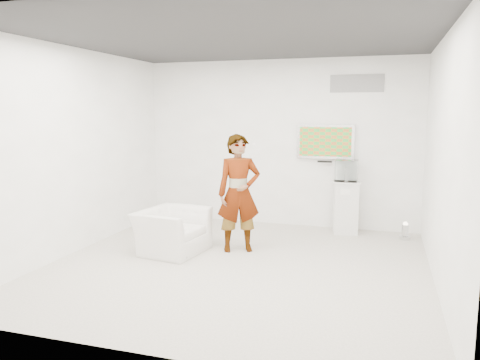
{
  "coord_description": "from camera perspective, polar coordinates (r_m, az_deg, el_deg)",
  "views": [
    {
      "loc": [
        1.84,
        -5.86,
        2.08
      ],
      "look_at": [
        -0.15,
        0.6,
        1.08
      ],
      "focal_mm": 35.0,
      "sensor_mm": 36.0,
      "label": 1
    }
  ],
  "objects": [
    {
      "name": "room",
      "position": [
        6.17,
        -0.29,
        2.99
      ],
      "size": [
        5.01,
        5.01,
        3.0
      ],
      "color": "beige",
      "rests_on": "ground"
    },
    {
      "name": "tv",
      "position": [
        8.38,
        10.37,
        4.62
      ],
      "size": [
        1.0,
        0.08,
        0.6
      ],
      "primitive_type": "cube",
      "color": "silver",
      "rests_on": "room"
    },
    {
      "name": "logo_decal",
      "position": [
        8.37,
        14.06,
        11.36
      ],
      "size": [
        0.9,
        0.02,
        0.3
      ],
      "primitive_type": "cube",
      "color": "gray",
      "rests_on": "room"
    },
    {
      "name": "person",
      "position": [
        6.93,
        -0.15,
        -1.63
      ],
      "size": [
        0.76,
        0.65,
        1.75
      ],
      "primitive_type": "imported",
      "rotation": [
        0.0,
        0.0,
        0.44
      ],
      "color": "silver",
      "rests_on": "room"
    },
    {
      "name": "armchair",
      "position": [
        7.05,
        -8.28,
        -6.17
      ],
      "size": [
        0.99,
        1.1,
        0.64
      ],
      "primitive_type": "imported",
      "rotation": [
        0.0,
        0.0,
        1.42
      ],
      "color": "silver",
      "rests_on": "room"
    },
    {
      "name": "pedestal",
      "position": [
        8.24,
        12.74,
        -3.22
      ],
      "size": [
        0.51,
        0.51,
        0.9
      ],
      "primitive_type": "cube",
      "rotation": [
        0.0,
        0.0,
        0.18
      ],
      "color": "silver",
      "rests_on": "room"
    },
    {
      "name": "floor_uplight",
      "position": [
        8.14,
        19.48,
        -5.89
      ],
      "size": [
        0.23,
        0.23,
        0.28
      ],
      "primitive_type": "cylinder",
      "rotation": [
        0.0,
        0.0,
        0.37
      ],
      "color": "silver",
      "rests_on": "room"
    },
    {
      "name": "vitrine",
      "position": [
        8.14,
        12.88,
        1.16
      ],
      "size": [
        0.37,
        0.37,
        0.36
      ],
      "primitive_type": "cube",
      "rotation": [
        0.0,
        0.0,
        -0.0
      ],
      "color": "silver",
      "rests_on": "pedestal"
    },
    {
      "name": "console",
      "position": [
        8.14,
        12.86,
        0.68
      ],
      "size": [
        0.07,
        0.17,
        0.23
      ],
      "primitive_type": "cube",
      "rotation": [
        0.0,
        0.0,
        0.08
      ],
      "color": "silver",
      "rests_on": "pedestal"
    },
    {
      "name": "wii_remote",
      "position": [
        7.03,
        1.7,
        4.26
      ],
      "size": [
        0.08,
        0.15,
        0.04
      ],
      "primitive_type": "cube",
      "rotation": [
        0.0,
        0.0,
        0.26
      ],
      "color": "silver",
      "rests_on": "person"
    }
  ]
}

